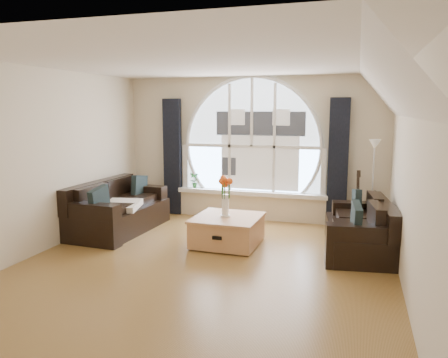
# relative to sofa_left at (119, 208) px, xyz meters

# --- Properties ---
(ground) EXTENTS (5.00, 5.50, 0.01)m
(ground) POSITION_rel_sofa_left_xyz_m (1.99, -1.17, -0.40)
(ground) COLOR brown
(ground) RESTS_ON ground
(ceiling) EXTENTS (5.00, 5.50, 0.01)m
(ceiling) POSITION_rel_sofa_left_xyz_m (1.99, -1.17, 2.30)
(ceiling) COLOR silver
(ceiling) RESTS_ON ground
(wall_back) EXTENTS (5.00, 0.01, 2.70)m
(wall_back) POSITION_rel_sofa_left_xyz_m (1.99, 1.58, 0.95)
(wall_back) COLOR beige
(wall_back) RESTS_ON ground
(wall_front) EXTENTS (5.00, 0.01, 2.70)m
(wall_front) POSITION_rel_sofa_left_xyz_m (1.99, -3.92, 0.95)
(wall_front) COLOR beige
(wall_front) RESTS_ON ground
(wall_left) EXTENTS (0.01, 5.50, 2.70)m
(wall_left) POSITION_rel_sofa_left_xyz_m (-0.51, -1.17, 0.95)
(wall_left) COLOR beige
(wall_left) RESTS_ON ground
(wall_right) EXTENTS (0.01, 5.50, 2.70)m
(wall_right) POSITION_rel_sofa_left_xyz_m (4.49, -1.17, 0.95)
(wall_right) COLOR beige
(wall_right) RESTS_ON ground
(attic_slope) EXTENTS (0.92, 5.50, 0.72)m
(attic_slope) POSITION_rel_sofa_left_xyz_m (4.19, -1.17, 1.95)
(attic_slope) COLOR silver
(attic_slope) RESTS_ON ground
(arched_window) EXTENTS (2.60, 0.06, 2.15)m
(arched_window) POSITION_rel_sofa_left_xyz_m (1.99, 1.55, 1.23)
(arched_window) COLOR silver
(arched_window) RESTS_ON wall_back
(window_sill) EXTENTS (2.90, 0.22, 0.08)m
(window_sill) POSITION_rel_sofa_left_xyz_m (1.99, 1.48, 0.11)
(window_sill) COLOR white
(window_sill) RESTS_ON wall_back
(window_frame) EXTENTS (2.76, 0.08, 2.15)m
(window_frame) POSITION_rel_sofa_left_xyz_m (1.99, 1.52, 1.23)
(window_frame) COLOR white
(window_frame) RESTS_ON wall_back
(neighbor_house) EXTENTS (1.70, 0.02, 1.50)m
(neighbor_house) POSITION_rel_sofa_left_xyz_m (2.14, 1.53, 1.10)
(neighbor_house) COLOR silver
(neighbor_house) RESTS_ON wall_back
(curtain_left) EXTENTS (0.35, 0.12, 2.30)m
(curtain_left) POSITION_rel_sofa_left_xyz_m (0.39, 1.46, 0.75)
(curtain_left) COLOR black
(curtain_left) RESTS_ON ground
(curtain_right) EXTENTS (0.35, 0.12, 2.30)m
(curtain_right) POSITION_rel_sofa_left_xyz_m (3.59, 1.46, 0.75)
(curtain_right) COLOR black
(curtain_right) RESTS_ON ground
(sofa_left) EXTENTS (1.06, 1.98, 0.86)m
(sofa_left) POSITION_rel_sofa_left_xyz_m (0.00, 0.00, 0.00)
(sofa_left) COLOR black
(sofa_left) RESTS_ON ground
(sofa_right) EXTENTS (1.09, 1.83, 0.77)m
(sofa_right) POSITION_rel_sofa_left_xyz_m (3.98, 0.05, 0.00)
(sofa_right) COLOR black
(sofa_right) RESTS_ON ground
(coffee_chest) EXTENTS (1.03, 1.03, 0.49)m
(coffee_chest) POSITION_rel_sofa_left_xyz_m (2.02, -0.21, -0.15)
(coffee_chest) COLOR #BC7E4C
(coffee_chest) RESTS_ON ground
(throw_blanket) EXTENTS (0.64, 0.64, 0.10)m
(throw_blanket) POSITION_rel_sofa_left_xyz_m (0.17, -0.18, 0.10)
(throw_blanket) COLOR silver
(throw_blanket) RESTS_ON sofa_left
(vase_flowers) EXTENTS (0.24, 0.24, 0.70)m
(vase_flowers) POSITION_rel_sofa_left_xyz_m (1.99, -0.22, 0.44)
(vase_flowers) COLOR white
(vase_flowers) RESTS_ON coffee_chest
(floor_lamp) EXTENTS (0.24, 0.24, 1.60)m
(floor_lamp) POSITION_rel_sofa_left_xyz_m (4.18, 1.17, 0.40)
(floor_lamp) COLOR #B2B2B2
(floor_lamp) RESTS_ON ground
(guitar) EXTENTS (0.40, 0.30, 1.06)m
(guitar) POSITION_rel_sofa_left_xyz_m (3.95, 1.35, 0.13)
(guitar) COLOR olive
(guitar) RESTS_ON ground
(potted_plant) EXTENTS (0.20, 0.17, 0.33)m
(potted_plant) POSITION_rel_sofa_left_xyz_m (0.83, 1.48, 0.31)
(potted_plant) COLOR #1E6023
(potted_plant) RESTS_ON window_sill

